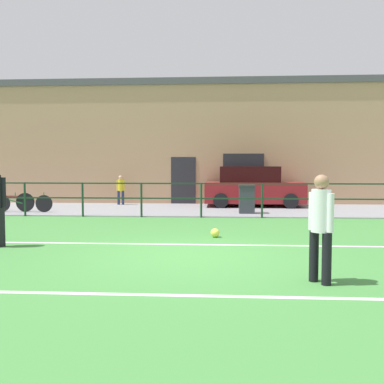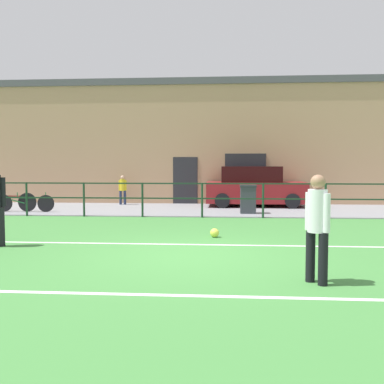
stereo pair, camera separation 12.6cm
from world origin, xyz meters
name	(u,v)px [view 2 (the right image)]	position (x,y,z in m)	size (l,w,h in m)	color
ground	(186,256)	(0.00, 0.00, -0.02)	(60.00, 44.00, 0.04)	#42843D
field_line_touchline	(191,244)	(0.00, 1.10, 0.00)	(36.00, 0.11, 0.00)	white
field_line_hash	(169,295)	(0.00, -2.58, 0.00)	(36.00, 0.11, 0.00)	white
pavement_strip	(205,210)	(0.00, 8.50, 0.01)	(48.00, 5.00, 0.02)	gray
perimeter_fence	(202,195)	(0.00, 6.00, 0.75)	(36.07, 0.07, 1.15)	#193823
clubhouse_facade	(209,142)	(0.00, 12.20, 2.81)	(28.00, 2.56, 5.61)	tan
player_striker	(317,222)	(2.07, -1.85, 0.90)	(0.30, 0.37, 1.59)	black
soccer_ball_match	(215,233)	(0.50, 2.09, 0.11)	(0.21, 0.21, 0.21)	#E5E04C
spectator_child	(123,188)	(-3.69, 10.28, 0.74)	(0.35, 0.22, 1.27)	#232D4C
parked_car_red	(254,188)	(1.99, 9.90, 0.80)	(4.07, 1.93, 1.67)	maroon
bicycle_parked_0	(25,203)	(-6.60, 7.10, 0.35)	(2.21, 0.04, 0.73)	black
bicycle_parked_2	(5,202)	(-7.40, 7.20, 0.38)	(2.39, 0.04, 0.78)	black
trash_bin_0	(248,199)	(1.58, 7.21, 0.53)	(0.57, 0.49, 1.01)	#33383D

